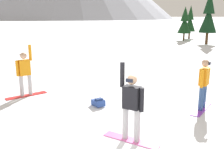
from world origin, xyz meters
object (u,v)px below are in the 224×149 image
(snowboarder_midground, at_px, (204,84))
(pine_tree_twin, at_px, (185,22))
(pine_tree_broad, at_px, (209,15))
(backpack_blue, at_px, (98,102))
(pine_tree_short, at_px, (190,21))
(snowboarder_background, at_px, (25,73))
(snowboarder_foreground, at_px, (131,106))

(snowboarder_midground, relative_size, pine_tree_twin, 0.41)
(pine_tree_broad, relative_size, pine_tree_twin, 1.37)
(backpack_blue, height_order, pine_tree_short, pine_tree_short)
(snowboarder_background, relative_size, pine_tree_short, 0.46)
(snowboarder_midground, distance_m, backpack_blue, 3.53)
(snowboarder_midground, relative_size, pine_tree_broad, 0.30)
(snowboarder_midground, distance_m, pine_tree_broad, 20.43)
(snowboarder_foreground, relative_size, snowboarder_midground, 1.17)
(pine_tree_short, distance_m, pine_tree_twin, 3.04)
(pine_tree_broad, xyz_separation_m, pine_tree_twin, (-1.15, 4.01, -0.81))
(snowboarder_midground, bearing_deg, pine_tree_short, 71.59)
(snowboarder_background, relative_size, pine_tree_broad, 0.35)
(backpack_blue, relative_size, pine_tree_broad, 0.10)
(snowboarder_background, bearing_deg, pine_tree_broad, 50.14)
(snowboarder_midground, bearing_deg, backpack_blue, 172.25)
(snowboarder_background, bearing_deg, snowboarder_midground, -15.31)
(snowboarder_midground, xyz_separation_m, pine_tree_short, (8.42, 25.29, 1.44))
(pine_tree_twin, bearing_deg, backpack_blue, -114.78)
(snowboarder_foreground, relative_size, pine_tree_short, 0.46)
(snowboarder_background, distance_m, pine_tree_broad, 22.23)
(snowboarder_foreground, xyz_separation_m, pine_tree_broad, (10.58, 20.70, 2.10))
(snowboarder_background, distance_m, backpack_blue, 3.13)
(snowboarder_midground, height_order, backpack_blue, snowboarder_midground)
(pine_tree_twin, bearing_deg, snowboarder_midground, -106.77)
(snowboarder_background, height_order, pine_tree_short, pine_tree_short)
(backpack_blue, bearing_deg, pine_tree_twin, 65.22)
(snowboarder_background, relative_size, pine_tree_twin, 0.48)
(backpack_blue, bearing_deg, pine_tree_short, 64.50)
(pine_tree_short, xyz_separation_m, pine_tree_broad, (-0.43, -6.60, 0.70))
(snowboarder_foreground, distance_m, snowboarder_background, 5.17)
(snowboarder_foreground, height_order, backpack_blue, snowboarder_foreground)
(snowboarder_midground, relative_size, backpack_blue, 3.01)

